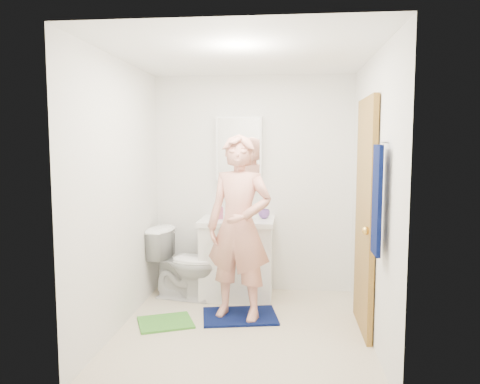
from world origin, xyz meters
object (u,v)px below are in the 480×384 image
object	(u,v)px
toothbrush_cup	(264,214)
man	(239,227)
vanity_cabinet	(237,260)
toilet	(186,263)
towel	(377,200)
medicine_cabinet	(239,149)
soap_dispenser	(218,210)

from	to	relation	value
toothbrush_cup	man	xyz separation A→B (m)	(-0.20, -0.73, -0.02)
vanity_cabinet	toilet	size ratio (longest dim) A/B	1.05
towel	man	bearing A→B (deg)	142.61
vanity_cabinet	medicine_cabinet	bearing A→B (deg)	90.00
toothbrush_cup	man	bearing A→B (deg)	-105.02
vanity_cabinet	towel	size ratio (longest dim) A/B	1.00
towel	toilet	bearing A→B (deg)	141.46
toilet	man	bearing A→B (deg)	-119.22
toilet	toothbrush_cup	world-z (taller)	toothbrush_cup
vanity_cabinet	towel	xyz separation A→B (m)	(1.18, -1.48, 0.85)
toilet	man	distance (m)	0.97
towel	soap_dispenser	xyz separation A→B (m)	(-1.38, 1.46, -0.30)
vanity_cabinet	toothbrush_cup	xyz separation A→B (m)	(0.29, 0.08, 0.50)
soap_dispenser	toothbrush_cup	distance (m)	0.50
towel	toothbrush_cup	bearing A→B (deg)	119.82
toothbrush_cup	man	world-z (taller)	man
medicine_cabinet	towel	world-z (taller)	medicine_cabinet
medicine_cabinet	toilet	world-z (taller)	medicine_cabinet
soap_dispenser	man	xyz separation A→B (m)	(0.29, -0.63, -0.07)
toilet	soap_dispenser	size ratio (longest dim) A/B	3.88
toilet	medicine_cabinet	bearing A→B (deg)	-46.55
man	toilet	bearing A→B (deg)	154.39
towel	toothbrush_cup	distance (m)	1.83
towel	medicine_cabinet	bearing A→B (deg)	124.61
vanity_cabinet	toilet	world-z (taller)	vanity_cabinet
vanity_cabinet	soap_dispenser	size ratio (longest dim) A/B	4.08
vanity_cabinet	man	xyz separation A→B (m)	(0.09, -0.65, 0.48)
medicine_cabinet	man	xyz separation A→B (m)	(0.09, -0.88, -0.72)
medicine_cabinet	soap_dispenser	xyz separation A→B (m)	(-0.20, -0.25, -0.65)
vanity_cabinet	toothbrush_cup	world-z (taller)	toothbrush_cup
medicine_cabinet	vanity_cabinet	bearing A→B (deg)	-90.00
toilet	toothbrush_cup	xyz separation A→B (m)	(0.83, 0.19, 0.52)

